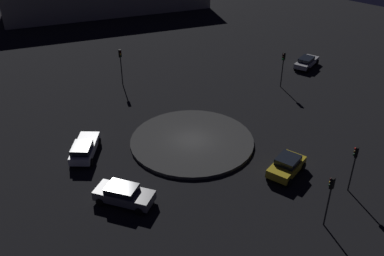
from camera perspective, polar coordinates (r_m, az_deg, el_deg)
The scene contains 10 objects.
ground_plane at distance 40.42m, azimuth 0.00°, elevation -1.92°, with size 117.69×117.69×0.00m, color black.
roundabout_island at distance 40.34m, azimuth 0.00°, elevation -1.74°, with size 11.61×11.61×0.30m, color #383838.
car_white at distance 39.32m, azimuth -14.14°, elevation -2.64°, with size 4.43×4.58×1.56m.
car_silver at distance 58.10m, azimuth 14.99°, elevation 8.50°, with size 2.49×4.56×1.36m.
car_grey at distance 33.51m, azimuth -9.07°, elevation -8.69°, with size 4.91×3.61×1.49m.
car_yellow at distance 36.82m, azimuth 12.50°, elevation -4.90°, with size 2.55×4.05×1.58m.
traffic_light_west at distance 50.92m, azimuth -9.47°, elevation 8.87°, with size 0.38×0.34×4.42m.
traffic_light_east at distance 35.22m, azimuth 20.81°, elevation -4.02°, with size 0.38×0.35×4.12m.
traffic_light_east_near at distance 31.28m, azimuth 17.89°, elevation -8.11°, with size 0.37×0.32×4.23m.
traffic_light_north at distance 50.90m, azimuth 12.02°, elevation 8.47°, with size 0.31×0.36×4.26m.
Camera 1 is at (23.59, -24.38, 21.98)m, focal length 40.09 mm.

